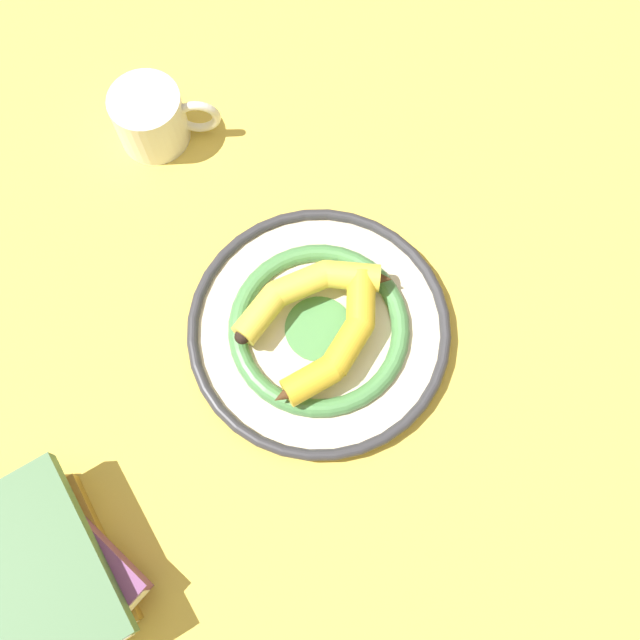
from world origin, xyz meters
TOP-DOWN VIEW (x-y plane):
  - ground_plane at (0.00, 0.00)m, footprint 2.80×2.80m
  - decorative_bowl at (-0.00, -0.03)m, footprint 0.32×0.32m
  - banana_a at (-0.03, -0.05)m, footprint 0.14×0.17m
  - banana_b at (0.02, -0.00)m, footprint 0.19×0.10m
  - book_stack at (0.35, -0.23)m, footprint 0.24×0.24m
  - coffee_mug at (-0.21, -0.31)m, footprint 0.09×0.13m

SIDE VIEW (x-z plane):
  - ground_plane at x=0.00m, z-range 0.00..0.00m
  - decorative_bowl at x=0.00m, z-range 0.00..0.03m
  - coffee_mug at x=-0.21m, z-range 0.00..0.08m
  - book_stack at x=0.35m, z-range 0.00..0.09m
  - banana_a at x=-0.03m, z-range 0.03..0.06m
  - banana_b at x=0.02m, z-range 0.03..0.06m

